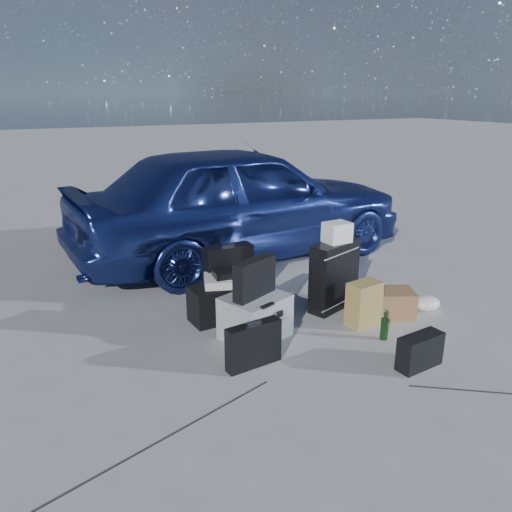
{
  "coord_description": "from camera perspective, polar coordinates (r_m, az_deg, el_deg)",
  "views": [
    {
      "loc": [
        -2.17,
        -3.07,
        2.04
      ],
      "look_at": [
        -0.21,
        0.85,
        0.6
      ],
      "focal_mm": 35.0,
      "sensor_mm": 36.0,
      "label": 1
    }
  ],
  "objects": [
    {
      "name": "briefcase",
      "position": [
        3.92,
        -0.28,
        -10.13
      ],
      "size": [
        0.47,
        0.15,
        0.36
      ],
      "primitive_type": "cube",
      "rotation": [
        0.0,
        0.0,
        0.12
      ],
      "color": "black",
      "rests_on": "ground"
    },
    {
      "name": "suitcase_right",
      "position": [
        4.93,
        8.92,
        -2.22
      ],
      "size": [
        0.6,
        0.38,
        0.68
      ],
      "primitive_type": "cube",
      "rotation": [
        0.0,
        0.0,
        0.35
      ],
      "color": "black",
      "rests_on": "ground"
    },
    {
      "name": "duffel_bag",
      "position": [
        4.72,
        -3.47,
        -5.16
      ],
      "size": [
        0.7,
        0.34,
        0.34
      ],
      "primitive_type": "cube",
      "rotation": [
        0.0,
        0.0,
        0.07
      ],
      "color": "black",
      "rests_on": "ground"
    },
    {
      "name": "kraft_bag",
      "position": [
        4.68,
        12.22,
        -5.32
      ],
      "size": [
        0.33,
        0.23,
        0.41
      ],
      "primitive_type": "cube",
      "rotation": [
        0.0,
        0.0,
        0.16
      ],
      "color": "#AB8F4A",
      "rests_on": "ground"
    },
    {
      "name": "pelican_case",
      "position": [
        4.35,
        -0.1,
        -6.97
      ],
      "size": [
        0.64,
        0.58,
        0.38
      ],
      "primitive_type": "cube",
      "rotation": [
        0.0,
        0.0,
        0.34
      ],
      "color": "#A6A9AB",
      "rests_on": "ground"
    },
    {
      "name": "suitcase_left",
      "position": [
        4.93,
        -3.18,
        -2.33
      ],
      "size": [
        0.48,
        0.17,
        0.63
      ],
      "primitive_type": "cube",
      "rotation": [
        0.0,
        0.0,
        0.0
      ],
      "color": "black",
      "rests_on": "ground"
    },
    {
      "name": "car",
      "position": [
        6.36,
        -1.73,
        6.32
      ],
      "size": [
        4.43,
        2.05,
        1.47
      ],
      "primitive_type": "imported",
      "rotation": [
        0.0,
        0.0,
        1.64
      ],
      "color": "#2A3C92",
      "rests_on": "ground"
    },
    {
      "name": "ground",
      "position": [
        4.27,
        7.75,
        -10.49
      ],
      "size": [
        60.0,
        60.0,
        0.0
      ],
      "primitive_type": "plane",
      "color": "#ABAAA6",
      "rests_on": "ground"
    },
    {
      "name": "green_bottle",
      "position": [
        4.48,
        14.48,
        -7.67
      ],
      "size": [
        0.07,
        0.07,
        0.26
      ],
      "primitive_type": "cylinder",
      "rotation": [
        0.0,
        0.0,
        0.13
      ],
      "color": "black",
      "rests_on": "ground"
    },
    {
      "name": "flat_box_black",
      "position": [
        4.64,
        -3.13,
        -1.96
      ],
      "size": [
        0.31,
        0.24,
        0.06
      ],
      "primitive_type": "cube",
      "rotation": [
        0.0,
        0.0,
        -0.12
      ],
      "color": "black",
      "rests_on": "flat_box_white"
    },
    {
      "name": "white_carton",
      "position": [
        4.82,
        9.25,
        2.69
      ],
      "size": [
        0.25,
        0.21,
        0.19
      ],
      "primitive_type": "cube",
      "rotation": [
        0.0,
        0.0,
        0.06
      ],
      "color": "white",
      "rests_on": "suitcase_right"
    },
    {
      "name": "messenger_bag",
      "position": [
        4.13,
        18.23,
        -10.29
      ],
      "size": [
        0.4,
        0.19,
        0.27
      ],
      "primitive_type": "cube",
      "rotation": [
        0.0,
        0.0,
        0.11
      ],
      "color": "black",
      "rests_on": "ground"
    },
    {
      "name": "laptop_bag",
      "position": [
        4.22,
        -0.18,
        -2.54
      ],
      "size": [
        0.45,
        0.28,
        0.33
      ],
      "primitive_type": "cube",
      "rotation": [
        0.0,
        0.0,
        0.43
      ],
      "color": "black",
      "rests_on": "pelican_case"
    },
    {
      "name": "plastic_bag",
      "position": [
        5.19,
        18.88,
        -5.11
      ],
      "size": [
        0.32,
        0.29,
        0.15
      ],
      "primitive_type": "ellipsoid",
      "rotation": [
        0.0,
        0.0,
        -0.23
      ],
      "color": "white",
      "rests_on": "ground"
    },
    {
      "name": "cardboard_box",
      "position": [
        4.95,
        15.55,
        -5.2
      ],
      "size": [
        0.44,
        0.42,
        0.26
      ],
      "primitive_type": "cube",
      "rotation": [
        0.0,
        0.0,
        -0.43
      ],
      "color": "#8E5E3E",
      "rests_on": "ground"
    },
    {
      "name": "flat_box_white",
      "position": [
        4.65,
        -3.32,
        -2.79
      ],
      "size": [
        0.5,
        0.43,
        0.07
      ],
      "primitive_type": "cube",
      "rotation": [
        0.0,
        0.0,
        -0.33
      ],
      "color": "white",
      "rests_on": "duffel_bag"
    }
  ]
}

